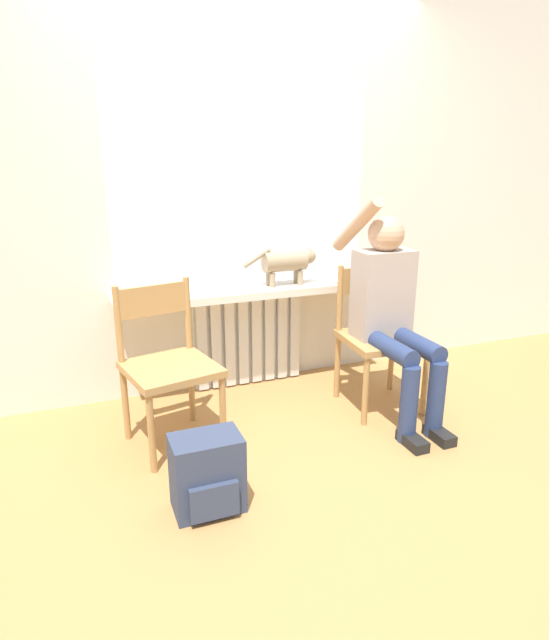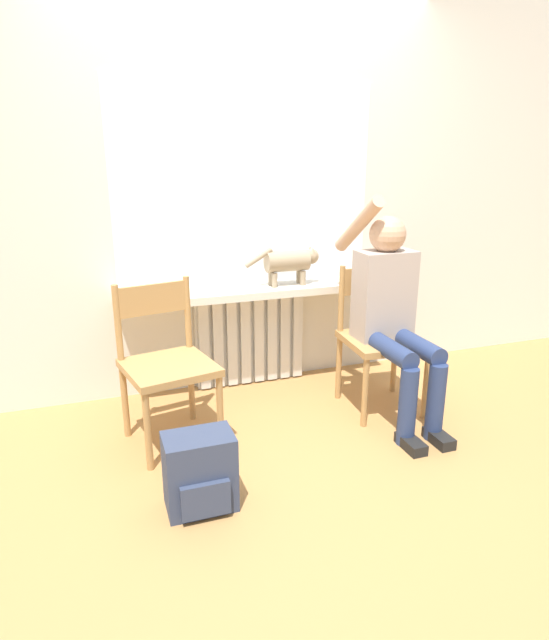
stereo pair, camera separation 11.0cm
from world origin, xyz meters
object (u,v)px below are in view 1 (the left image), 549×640
Objects in this scene: cat at (287,261)px; chair_left at (168,363)px; backpack at (207,474)px; person at (391,306)px; chair_right at (379,334)px.

chair_left is at bearing -151.15° from cat.
cat reaches higher than backpack.
person is at bearing -17.04° from chair_left.
backpack is (-0.86, -1.16, -0.69)m from cat.
backpack is at bearing -149.16° from chair_right.
chair_left is 2.47× the size of backpack.
cat reaches higher than chair_right.
person is (-0.00, -0.12, 0.21)m from chair_right.
backpack is at bearing -126.73° from cat.
chair_right is 2.47× the size of backpack.
cat is at bearing 53.27° from backpack.
person is 3.71× the size of backpack.
backpack is (0.04, -0.66, -0.29)m from chair_left.
person reaches higher than backpack.
person reaches higher than chair_right.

